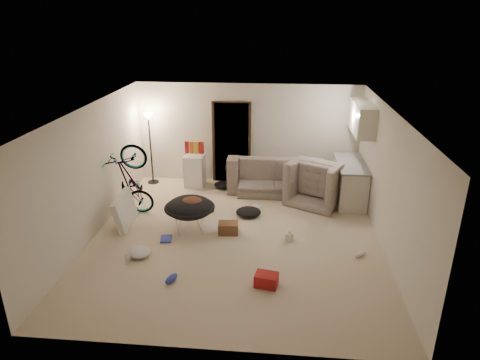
# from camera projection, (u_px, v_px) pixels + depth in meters

# --- Properties ---
(floor) EXTENTS (5.50, 6.00, 0.02)m
(floor) POSITION_uv_depth(u_px,v_px,m) (236.00, 237.00, 8.34)
(floor) COLOR beige
(floor) RESTS_ON ground
(ceiling) EXTENTS (5.50, 6.00, 0.02)m
(ceiling) POSITION_uv_depth(u_px,v_px,m) (235.00, 110.00, 7.41)
(ceiling) COLOR white
(ceiling) RESTS_ON wall_back
(wall_back) EXTENTS (5.50, 0.02, 2.50)m
(wall_back) POSITION_uv_depth(u_px,v_px,m) (248.00, 134.00, 10.66)
(wall_back) COLOR silver
(wall_back) RESTS_ON floor
(wall_front) EXTENTS (5.50, 0.02, 2.50)m
(wall_front) POSITION_uv_depth(u_px,v_px,m) (209.00, 268.00, 5.09)
(wall_front) COLOR silver
(wall_front) RESTS_ON floor
(wall_left) EXTENTS (0.02, 6.00, 2.50)m
(wall_left) POSITION_uv_depth(u_px,v_px,m) (91.00, 172.00, 8.11)
(wall_left) COLOR silver
(wall_left) RESTS_ON floor
(wall_right) EXTENTS (0.02, 6.00, 2.50)m
(wall_right) POSITION_uv_depth(u_px,v_px,m) (389.00, 182.00, 7.64)
(wall_right) COLOR silver
(wall_right) RESTS_ON floor
(doorway) EXTENTS (0.85, 0.10, 2.04)m
(doorway) POSITION_uv_depth(u_px,v_px,m) (232.00, 143.00, 10.74)
(doorway) COLOR black
(doorway) RESTS_ON floor
(door_trim) EXTENTS (0.97, 0.04, 2.10)m
(door_trim) POSITION_uv_depth(u_px,v_px,m) (232.00, 143.00, 10.72)
(door_trim) COLOR #312111
(door_trim) RESTS_ON floor
(floor_lamp) EXTENTS (0.28, 0.28, 1.81)m
(floor_lamp) POSITION_uv_depth(u_px,v_px,m) (149.00, 133.00, 10.51)
(floor_lamp) COLOR black
(floor_lamp) RESTS_ON floor
(kitchen_counter) EXTENTS (0.60, 1.50, 0.88)m
(kitchen_counter) POSITION_uv_depth(u_px,v_px,m) (349.00, 182.00, 9.81)
(kitchen_counter) COLOR beige
(kitchen_counter) RESTS_ON floor
(counter_top) EXTENTS (0.64, 1.54, 0.04)m
(counter_top) POSITION_uv_depth(u_px,v_px,m) (351.00, 163.00, 9.65)
(counter_top) COLOR gray
(counter_top) RESTS_ON kitchen_counter
(kitchen_uppers) EXTENTS (0.38, 1.40, 0.65)m
(kitchen_uppers) POSITION_uv_depth(u_px,v_px,m) (362.00, 118.00, 9.25)
(kitchen_uppers) COLOR beige
(kitchen_uppers) RESTS_ON wall_right
(sofa) EXTENTS (2.26, 0.89, 0.66)m
(sofa) POSITION_uv_depth(u_px,v_px,m) (275.00, 177.00, 10.42)
(sofa) COLOR #394139
(sofa) RESTS_ON floor
(armchair) EXTENTS (1.49, 1.43, 0.75)m
(armchair) POSITION_uv_depth(u_px,v_px,m) (320.00, 185.00, 9.83)
(armchair) COLOR #394139
(armchair) RESTS_ON floor
(bicycle) EXTENTS (1.66, 0.73, 0.96)m
(bicycle) POSITION_uv_depth(u_px,v_px,m) (132.00, 196.00, 9.11)
(bicycle) COLOR black
(bicycle) RESTS_ON floor
(book_asset) EXTENTS (0.22, 0.18, 0.02)m
(book_asset) POSITION_uv_depth(u_px,v_px,m) (127.00, 265.00, 7.40)
(book_asset) COLOR #A41818
(book_asset) RESTS_ON floor
(mini_fridge) EXTENTS (0.49, 0.49, 0.80)m
(mini_fridge) POSITION_uv_depth(u_px,v_px,m) (195.00, 171.00, 10.66)
(mini_fridge) COLOR white
(mini_fridge) RESTS_ON floor
(snack_box_0) EXTENTS (0.11, 0.09, 0.30)m
(snack_box_0) POSITION_uv_depth(u_px,v_px,m) (187.00, 147.00, 10.45)
(snack_box_0) COLOR #A41818
(snack_box_0) RESTS_ON mini_fridge
(snack_box_1) EXTENTS (0.10, 0.08, 0.30)m
(snack_box_1) POSITION_uv_depth(u_px,v_px,m) (192.00, 148.00, 10.44)
(snack_box_1) COLOR orange
(snack_box_1) RESTS_ON mini_fridge
(snack_box_2) EXTENTS (0.11, 0.08, 0.30)m
(snack_box_2) POSITION_uv_depth(u_px,v_px,m) (197.00, 148.00, 10.43)
(snack_box_2) COLOR gold
(snack_box_2) RESTS_ON mini_fridge
(snack_box_3) EXTENTS (0.12, 0.10, 0.30)m
(snack_box_3) POSITION_uv_depth(u_px,v_px,m) (201.00, 148.00, 10.42)
(snack_box_3) COLOR #A41818
(snack_box_3) RESTS_ON mini_fridge
(saucer_chair) EXTENTS (1.00, 1.00, 0.71)m
(saucer_chair) POSITION_uv_depth(u_px,v_px,m) (190.00, 212.00, 8.42)
(saucer_chair) COLOR silver
(saucer_chair) RESTS_ON floor
(hoodie) EXTENTS (0.58, 0.53, 0.22)m
(hoodie) POSITION_uv_depth(u_px,v_px,m) (192.00, 203.00, 8.32)
(hoodie) COLOR #532B1C
(hoodie) RESTS_ON saucer_chair
(sofa_drape) EXTENTS (0.58, 0.49, 0.28)m
(sofa_drape) POSITION_uv_depth(u_px,v_px,m) (236.00, 168.00, 10.42)
(sofa_drape) COLOR black
(sofa_drape) RESTS_ON sofa
(tv_box) EXTENTS (0.31, 1.00, 0.66)m
(tv_box) POSITION_uv_depth(u_px,v_px,m) (125.00, 211.00, 8.69)
(tv_box) COLOR silver
(tv_box) RESTS_ON floor
(drink_case_a) EXTENTS (0.41, 0.31, 0.22)m
(drink_case_a) POSITION_uv_depth(u_px,v_px,m) (228.00, 228.00, 8.44)
(drink_case_a) COLOR brown
(drink_case_a) RESTS_ON floor
(drink_case_b) EXTENTS (0.40, 0.33, 0.21)m
(drink_case_b) POSITION_uv_depth(u_px,v_px,m) (266.00, 280.00, 6.82)
(drink_case_b) COLOR #A41818
(drink_case_b) RESTS_ON floor
(juicer) EXTENTS (0.16, 0.16, 0.22)m
(juicer) POSITION_uv_depth(u_px,v_px,m) (289.00, 236.00, 8.17)
(juicer) COLOR beige
(juicer) RESTS_ON floor
(newspaper) EXTENTS (0.57, 0.62, 0.01)m
(newspaper) POSITION_uv_depth(u_px,v_px,m) (211.00, 227.00, 8.71)
(newspaper) COLOR beige
(newspaper) RESTS_ON floor
(book_blue) EXTENTS (0.26, 0.32, 0.03)m
(book_blue) POSITION_uv_depth(u_px,v_px,m) (166.00, 239.00, 8.24)
(book_blue) COLOR #323FB6
(book_blue) RESTS_ON floor
(book_white) EXTENTS (0.27, 0.29, 0.02)m
(book_white) POSITION_uv_depth(u_px,v_px,m) (256.00, 207.00, 9.58)
(book_white) COLOR silver
(book_white) RESTS_ON floor
(shoe_0) EXTENTS (0.30, 0.12, 0.11)m
(shoe_0) POSITION_uv_depth(u_px,v_px,m) (200.00, 203.00, 9.67)
(shoe_0) COLOR #323FB6
(shoe_0) RESTS_ON floor
(shoe_1) EXTENTS (0.26, 0.17, 0.09)m
(shoe_1) POSITION_uv_depth(u_px,v_px,m) (210.00, 210.00, 9.34)
(shoe_1) COLOR slate
(shoe_1) RESTS_ON floor
(shoe_2) EXTENTS (0.22, 0.32, 0.11)m
(shoe_2) POSITION_uv_depth(u_px,v_px,m) (171.00, 279.00, 6.94)
(shoe_2) COLOR #323FB6
(shoe_2) RESTS_ON floor
(shoe_4) EXTENTS (0.26, 0.24, 0.09)m
(shoe_4) POSITION_uv_depth(u_px,v_px,m) (360.00, 254.00, 7.66)
(shoe_4) COLOR white
(shoe_4) RESTS_ON floor
(clothes_lump_a) EXTENTS (0.58, 0.51, 0.17)m
(clothes_lump_a) POSITION_uv_depth(u_px,v_px,m) (249.00, 212.00, 9.18)
(clothes_lump_a) COLOR black
(clothes_lump_a) RESTS_ON floor
(clothes_lump_b) EXTENTS (0.49, 0.43, 0.15)m
(clothes_lump_b) POSITION_uv_depth(u_px,v_px,m) (224.00, 185.00, 10.65)
(clothes_lump_b) COLOR black
(clothes_lump_b) RESTS_ON floor
(clothes_lump_c) EXTENTS (0.59, 0.59, 0.14)m
(clothes_lump_c) POSITION_uv_depth(u_px,v_px,m) (139.00, 252.00, 7.68)
(clothes_lump_c) COLOR silver
(clothes_lump_c) RESTS_ON floor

